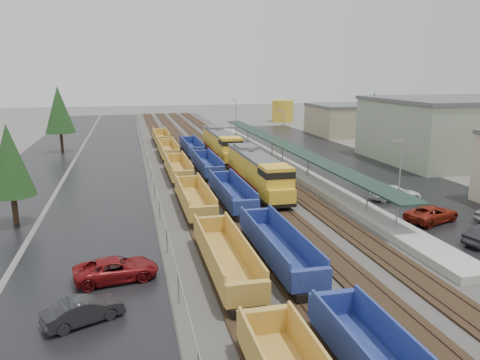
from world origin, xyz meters
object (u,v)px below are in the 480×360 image
at_px(well_string_blue, 250,216).
at_px(well_string_yellow, 194,200).
at_px(locomotive_lead, 257,171).
at_px(parked_car_east_c, 395,193).
at_px(storage_tank, 283,111).
at_px(parked_car_west_b, 83,311).
at_px(locomotive_trail, 221,144).
at_px(parked_car_east_b, 432,214).
at_px(parked_car_west_c, 116,269).

bearing_deg(well_string_blue, well_string_yellow, 122.48).
distance_m(well_string_yellow, well_string_blue, 7.45).
relative_size(locomotive_lead, parked_car_east_c, 3.61).
xyz_separation_m(storage_tank, parked_car_west_b, (-43.82, -97.52, -2.18)).
distance_m(storage_tank, parked_car_west_b, 106.94).
distance_m(parked_car_west_b, parked_car_east_c, 35.04).
height_order(locomotive_trail, well_string_yellow, locomotive_trail).
bearing_deg(parked_car_east_c, parked_car_east_b, -175.03).
distance_m(well_string_blue, parked_car_west_c, 13.69).
xyz_separation_m(locomotive_trail, well_string_yellow, (-8.00, -26.90, -1.21)).
bearing_deg(locomotive_lead, parked_car_west_c, -126.77).
bearing_deg(well_string_yellow, parked_car_west_b, -114.22).
xyz_separation_m(parked_car_west_b, parked_car_east_b, (29.16, 11.03, 0.06)).
bearing_deg(well_string_yellow, parked_car_east_b, -22.24).
xyz_separation_m(well_string_blue, storage_tank, (31.10, 84.42, 1.75)).
relative_size(locomotive_trail, parked_car_east_b, 3.53).
bearing_deg(well_string_yellow, storage_tank, 65.81).
bearing_deg(well_string_yellow, well_string_blue, -57.52).
relative_size(parked_car_west_b, parked_car_east_c, 0.80).
bearing_deg(parked_car_east_c, locomotive_lead, 72.79).
xyz_separation_m(locomotive_lead, parked_car_west_b, (-16.72, -25.28, -1.65)).
bearing_deg(parked_car_west_b, locomotive_lead, -57.58).
distance_m(locomotive_trail, well_string_blue, 33.45).
relative_size(parked_car_east_b, parked_car_east_c, 1.02).
height_order(parked_car_west_b, parked_car_west_c, parked_car_west_c).
distance_m(locomotive_trail, parked_car_west_c, 43.90).
bearing_deg(well_string_yellow, parked_car_east_c, -3.01).
height_order(locomotive_trail, parked_car_east_b, locomotive_trail).
xyz_separation_m(locomotive_trail, well_string_blue, (-4.00, -33.18, -1.22)).
height_order(locomotive_lead, locomotive_trail, same).
distance_m(locomotive_lead, parked_car_west_c, 25.26).
bearing_deg(locomotive_lead, parked_car_east_b, -48.89).
height_order(locomotive_lead, well_string_yellow, locomotive_lead).
xyz_separation_m(well_string_blue, parked_car_west_c, (-11.09, -8.01, -0.38)).
relative_size(parked_car_west_b, parked_car_west_c, 0.79).
relative_size(well_string_blue, parked_car_west_c, 16.74).
bearing_deg(parked_car_east_c, well_string_yellow, 97.79).
xyz_separation_m(well_string_blue, parked_car_west_b, (-12.72, -13.10, -0.42)).
height_order(well_string_blue, storage_tank, storage_tank).
height_order(well_string_blue, parked_car_east_b, well_string_blue).
xyz_separation_m(well_string_yellow, parked_car_west_c, (-7.09, -14.30, -0.39)).
relative_size(locomotive_lead, parked_car_west_c, 3.61).
xyz_separation_m(locomotive_lead, well_string_yellow, (-8.00, -5.90, -1.21)).
bearing_deg(parked_car_west_b, storage_tank, -48.31).
bearing_deg(parked_car_west_b, well_string_yellow, -48.32).
bearing_deg(parked_car_east_b, well_string_blue, 62.63).
bearing_deg(well_string_yellow, locomotive_lead, 36.40).
bearing_deg(locomotive_lead, well_string_yellow, -143.60).
bearing_deg(storage_tank, well_string_blue, -110.22).
bearing_deg(locomotive_trail, storage_tank, 62.12).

